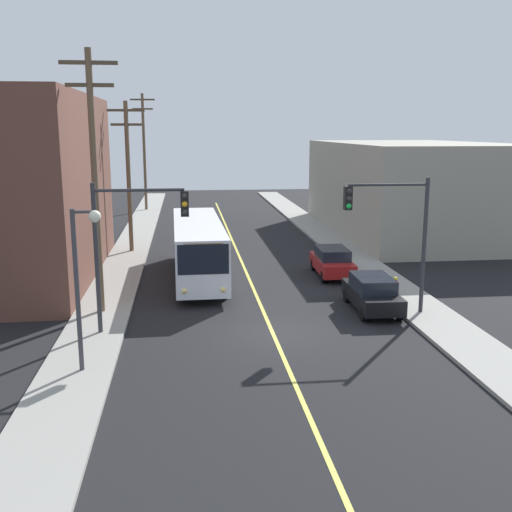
{
  "coord_description": "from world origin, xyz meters",
  "views": [
    {
      "loc": [
        -3.41,
        -23.3,
        8.15
      ],
      "look_at": [
        0.0,
        5.77,
        2.0
      ],
      "focal_mm": 42.28,
      "sensor_mm": 36.0,
      "label": 1
    }
  ],
  "objects_px": {
    "traffic_signal_right_corner": "(392,221)",
    "street_lamp_left": "(83,267)",
    "utility_pole_mid": "(128,170)",
    "city_bus": "(198,246)",
    "fire_hydrant": "(395,285)",
    "parked_car_black": "(372,293)",
    "utility_pole_far": "(144,147)",
    "parked_car_red": "(332,261)",
    "utility_pole_near": "(94,173)",
    "traffic_signal_left_corner": "(135,230)"
  },
  "relations": [
    {
      "from": "parked_car_black",
      "to": "utility_pole_far",
      "type": "bearing_deg",
      "value": 108.76
    },
    {
      "from": "utility_pole_near",
      "to": "fire_hydrant",
      "type": "relative_size",
      "value": 13.48
    },
    {
      "from": "parked_car_red",
      "to": "parked_car_black",
      "type": "bearing_deg",
      "value": -88.24
    },
    {
      "from": "fire_hydrant",
      "to": "city_bus",
      "type": "bearing_deg",
      "value": 153.28
    },
    {
      "from": "utility_pole_near",
      "to": "parked_car_black",
      "type": "bearing_deg",
      "value": -4.24
    },
    {
      "from": "parked_car_red",
      "to": "utility_pole_mid",
      "type": "height_order",
      "value": "utility_pole_mid"
    },
    {
      "from": "city_bus",
      "to": "traffic_signal_right_corner",
      "type": "relative_size",
      "value": 2.03
    },
    {
      "from": "utility_pole_mid",
      "to": "parked_car_red",
      "type": "bearing_deg",
      "value": -34.03
    },
    {
      "from": "city_bus",
      "to": "utility_pole_near",
      "type": "xyz_separation_m",
      "value": [
        -4.48,
        -6.21,
        4.52
      ]
    },
    {
      "from": "traffic_signal_right_corner",
      "to": "street_lamp_left",
      "type": "distance_m",
      "value": 13.26
    },
    {
      "from": "traffic_signal_right_corner",
      "to": "fire_hydrant",
      "type": "xyz_separation_m",
      "value": [
        1.44,
        3.16,
        -3.72
      ]
    },
    {
      "from": "utility_pole_near",
      "to": "street_lamp_left",
      "type": "distance_m",
      "value": 7.37
    },
    {
      "from": "parked_car_red",
      "to": "utility_pole_far",
      "type": "bearing_deg",
      "value": 112.29
    },
    {
      "from": "city_bus",
      "to": "parked_car_red",
      "type": "xyz_separation_m",
      "value": [
        7.56,
        -0.33,
        -0.98
      ]
    },
    {
      "from": "parked_car_black",
      "to": "utility_pole_near",
      "type": "relative_size",
      "value": 0.39
    },
    {
      "from": "parked_car_red",
      "to": "street_lamp_left",
      "type": "distance_m",
      "value": 17.48
    },
    {
      "from": "traffic_signal_right_corner",
      "to": "street_lamp_left",
      "type": "bearing_deg",
      "value": -157.45
    },
    {
      "from": "city_bus",
      "to": "parked_car_red",
      "type": "relative_size",
      "value": 2.75
    },
    {
      "from": "utility_pole_far",
      "to": "traffic_signal_left_corner",
      "type": "bearing_deg",
      "value": -87.0
    },
    {
      "from": "traffic_signal_right_corner",
      "to": "fire_hydrant",
      "type": "distance_m",
      "value": 5.09
    },
    {
      "from": "city_bus",
      "to": "street_lamp_left",
      "type": "height_order",
      "value": "street_lamp_left"
    },
    {
      "from": "utility_pole_near",
      "to": "fire_hydrant",
      "type": "distance_m",
      "value": 15.32
    },
    {
      "from": "utility_pole_far",
      "to": "fire_hydrant",
      "type": "height_order",
      "value": "utility_pole_far"
    },
    {
      "from": "utility_pole_far",
      "to": "street_lamp_left",
      "type": "relative_size",
      "value": 2.1
    },
    {
      "from": "utility_pole_mid",
      "to": "fire_hydrant",
      "type": "relative_size",
      "value": 11.7
    },
    {
      "from": "utility_pole_mid",
      "to": "traffic_signal_left_corner",
      "type": "distance_m",
      "value": 16.99
    },
    {
      "from": "street_lamp_left",
      "to": "fire_hydrant",
      "type": "bearing_deg",
      "value": 31.06
    },
    {
      "from": "traffic_signal_left_corner",
      "to": "fire_hydrant",
      "type": "bearing_deg",
      "value": 19.41
    },
    {
      "from": "utility_pole_far",
      "to": "parked_car_black",
      "type": "bearing_deg",
      "value": -71.24
    },
    {
      "from": "city_bus",
      "to": "fire_hydrant",
      "type": "height_order",
      "value": "city_bus"
    },
    {
      "from": "city_bus",
      "to": "utility_pole_near",
      "type": "distance_m",
      "value": 8.89
    },
    {
      "from": "traffic_signal_left_corner",
      "to": "street_lamp_left",
      "type": "xyz_separation_m",
      "value": [
        -1.42,
        -3.92,
        -0.56
      ]
    },
    {
      "from": "utility_pole_mid",
      "to": "street_lamp_left",
      "type": "bearing_deg",
      "value": -89.22
    },
    {
      "from": "utility_pole_far",
      "to": "parked_car_red",
      "type": "bearing_deg",
      "value": -67.71
    },
    {
      "from": "utility_pole_mid",
      "to": "traffic_signal_left_corner",
      "type": "relative_size",
      "value": 1.64
    },
    {
      "from": "city_bus",
      "to": "parked_car_black",
      "type": "distance_m",
      "value": 10.58
    },
    {
      "from": "utility_pole_mid",
      "to": "street_lamp_left",
      "type": "distance_m",
      "value": 20.86
    },
    {
      "from": "utility_pole_mid",
      "to": "city_bus",
      "type": "bearing_deg",
      "value": -60.7
    },
    {
      "from": "utility_pole_near",
      "to": "traffic_signal_right_corner",
      "type": "xyz_separation_m",
      "value": [
        12.69,
        -1.8,
        -2.03
      ]
    },
    {
      "from": "parked_car_black",
      "to": "utility_pole_far",
      "type": "xyz_separation_m",
      "value": [
        -12.41,
        36.54,
        5.6
      ]
    },
    {
      "from": "traffic_signal_right_corner",
      "to": "street_lamp_left",
      "type": "relative_size",
      "value": 1.09
    },
    {
      "from": "city_bus",
      "to": "traffic_signal_right_corner",
      "type": "xyz_separation_m",
      "value": [
        8.21,
        -8.01,
        2.49
      ]
    },
    {
      "from": "parked_car_red",
      "to": "utility_pole_near",
      "type": "bearing_deg",
      "value": -154.0
    },
    {
      "from": "city_bus",
      "to": "parked_car_black",
      "type": "height_order",
      "value": "city_bus"
    },
    {
      "from": "street_lamp_left",
      "to": "city_bus",
      "type": "bearing_deg",
      "value": 72.9
    },
    {
      "from": "utility_pole_mid",
      "to": "traffic_signal_left_corner",
      "type": "xyz_separation_m",
      "value": [
        1.7,
        -16.86,
        -1.26
      ]
    },
    {
      "from": "street_lamp_left",
      "to": "traffic_signal_left_corner",
      "type": "bearing_deg",
      "value": 70.13
    },
    {
      "from": "utility_pole_near",
      "to": "traffic_signal_left_corner",
      "type": "xyz_separation_m",
      "value": [
        1.87,
        -2.97,
        -2.03
      ]
    },
    {
      "from": "utility_pole_near",
      "to": "utility_pole_far",
      "type": "bearing_deg",
      "value": 90.25
    },
    {
      "from": "parked_car_black",
      "to": "traffic_signal_right_corner",
      "type": "height_order",
      "value": "traffic_signal_right_corner"
    }
  ]
}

